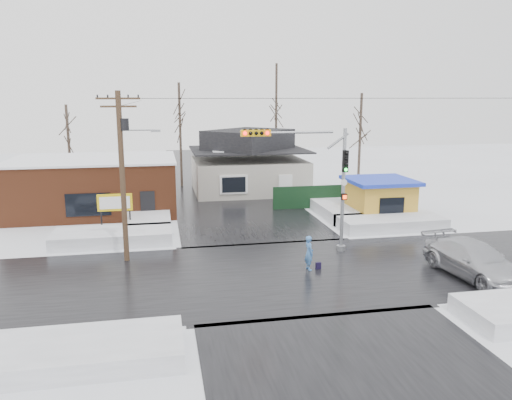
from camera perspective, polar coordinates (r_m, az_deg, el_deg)
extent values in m
plane|color=white|center=(25.40, 3.50, -8.30)|extent=(120.00, 120.00, 0.00)
cube|color=black|center=(25.39, 3.51, -8.28)|extent=(10.00, 120.00, 0.02)
cube|color=black|center=(25.39, 3.51, -8.28)|extent=(120.00, 10.00, 0.02)
cube|color=white|center=(31.35, -16.03, -4.07)|extent=(7.00, 3.00, 0.80)
cube|color=white|center=(34.64, 15.14, -2.52)|extent=(7.00, 3.00, 0.80)
cube|color=white|center=(18.36, -19.76, -16.05)|extent=(7.00, 3.00, 0.70)
cube|color=white|center=(36.06, -12.21, -1.82)|extent=(3.00, 8.00, 0.80)
cube|color=white|center=(38.34, 9.19, -0.89)|extent=(3.00, 8.00, 0.80)
cylinder|color=gray|center=(28.43, 9.91, 1.04)|extent=(0.20, 0.20, 7.00)
cylinder|color=gray|center=(29.23, 9.68, -5.43)|extent=(0.50, 0.50, 0.30)
cylinder|color=gray|center=(27.08, 4.16, 7.70)|extent=(4.60, 0.14, 0.14)
cube|color=gold|center=(26.63, -0.04, 7.66)|extent=(1.60, 0.28, 0.35)
sphere|color=#FF0C0C|center=(26.37, -1.26, 7.62)|extent=(0.20, 0.20, 0.20)
sphere|color=#FF0C0C|center=(26.59, 1.31, 7.66)|extent=(0.20, 0.20, 0.20)
cube|color=black|center=(27.98, 10.18, 4.39)|extent=(0.30, 0.22, 1.20)
sphere|color=#0CE533|center=(27.91, 10.25, 3.43)|extent=(0.18, 0.18, 0.18)
cube|color=black|center=(28.30, 10.03, 0.37)|extent=(0.30, 0.20, 0.35)
cylinder|color=#382619|center=(26.98, -15.01, 2.40)|extent=(0.28, 0.28, 9.00)
cube|color=#382619|center=(26.65, -15.49, 11.12)|extent=(2.20, 0.10, 0.10)
cube|color=#382619|center=(26.66, -15.44, 10.27)|extent=(1.80, 0.10, 0.10)
cylinder|color=black|center=(26.67, -14.80, 8.36)|extent=(0.44, 0.44, 0.60)
cylinder|color=gray|center=(26.65, -13.36, 7.79)|extent=(1.80, 0.08, 0.08)
cube|color=gray|center=(26.64, -11.40, 7.76)|extent=(0.50, 0.22, 0.12)
cube|color=brown|center=(39.96, -17.95, 1.53)|extent=(12.00, 8.00, 4.00)
cube|color=white|center=(39.67, -18.14, 4.45)|extent=(12.20, 8.20, 0.15)
cube|color=black|center=(36.15, -18.62, -0.51)|extent=(3.00, 0.08, 1.60)
cube|color=black|center=(35.89, -12.25, -0.74)|extent=(1.00, 0.08, 2.20)
cylinder|color=black|center=(33.72, -17.25, -2.15)|extent=(0.10, 0.10, 1.80)
cylinder|color=black|center=(33.56, -14.19, -2.04)|extent=(0.10, 0.10, 1.80)
cube|color=gold|center=(33.39, -15.83, -0.27)|extent=(2.20, 0.18, 1.10)
cube|color=white|center=(33.29, -15.84, -0.31)|extent=(1.90, 0.02, 0.80)
cube|color=#B4AFA3|center=(46.35, -0.85, 2.83)|extent=(10.00, 8.00, 3.00)
cube|color=black|center=(46.04, -0.86, 5.78)|extent=(10.40, 8.40, 0.12)
pyramid|color=black|center=(45.95, -0.87, 6.97)|extent=(9.00, 7.00, 1.80)
cube|color=brown|center=(47.58, 2.75, 7.17)|extent=(0.70, 0.70, 1.40)
cube|color=white|center=(42.11, -2.56, 1.77)|extent=(2.40, 0.12, 1.60)
cube|color=gold|center=(37.29, 13.90, -0.03)|extent=(4.00, 4.00, 2.60)
cube|color=blue|center=(37.03, 14.01, 2.16)|extent=(4.60, 4.60, 0.25)
cube|color=black|center=(35.50, 15.26, -0.69)|extent=(1.80, 0.06, 1.20)
cube|color=black|center=(39.91, 7.56, 0.39)|extent=(8.00, 0.12, 1.80)
cylinder|color=#332821|center=(49.26, -8.64, 7.33)|extent=(0.24, 0.24, 10.00)
cylinder|color=#332821|center=(52.55, 2.31, 8.81)|extent=(0.24, 0.24, 12.00)
cylinder|color=#332821|center=(46.89, 11.77, 6.38)|extent=(0.24, 0.24, 9.00)
cylinder|color=#332821|center=(47.98, -20.56, 5.40)|extent=(0.24, 0.24, 8.00)
imported|color=#4378BC|center=(25.62, 6.08, -6.06)|extent=(0.50, 0.70, 1.78)
imported|color=#BBBCC3|center=(26.74, 23.65, -6.33)|extent=(3.07, 6.12, 1.71)
cube|color=black|center=(25.97, 7.13, -7.51)|extent=(0.29, 0.16, 0.35)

